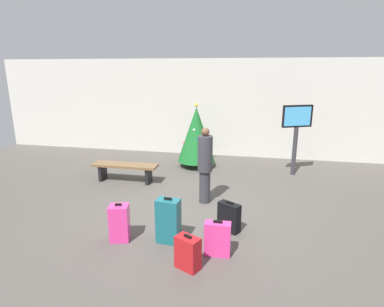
{
  "coord_description": "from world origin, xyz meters",
  "views": [
    {
      "loc": [
        1.27,
        -6.0,
        2.91
      ],
      "look_at": [
        -0.23,
        1.27,
        0.9
      ],
      "focal_mm": 29.56,
      "sensor_mm": 36.0,
      "label": 1
    }
  ],
  "objects_px": {
    "suitcase_2": "(119,223)",
    "suitcase_3": "(217,239)",
    "traveller_0": "(205,164)",
    "suitcase_0": "(188,253)",
    "suitcase_4": "(229,217)",
    "holiday_tree": "(196,134)",
    "flight_info_kiosk": "(297,127)",
    "suitcase_1": "(168,221)",
    "waiting_bench": "(125,168)"
  },
  "relations": [
    {
      "from": "suitcase_2",
      "to": "suitcase_3",
      "type": "bearing_deg",
      "value": -3.78
    },
    {
      "from": "suitcase_3",
      "to": "traveller_0",
      "type": "bearing_deg",
      "value": 104.99
    },
    {
      "from": "suitcase_0",
      "to": "suitcase_4",
      "type": "relative_size",
      "value": 0.95
    },
    {
      "from": "suitcase_0",
      "to": "suitcase_4",
      "type": "height_order",
      "value": "suitcase_4"
    },
    {
      "from": "holiday_tree",
      "to": "flight_info_kiosk",
      "type": "distance_m",
      "value": 2.84
    },
    {
      "from": "flight_info_kiosk",
      "to": "suitcase_1",
      "type": "bearing_deg",
      "value": -120.57
    },
    {
      "from": "suitcase_1",
      "to": "holiday_tree",
      "type": "bearing_deg",
      "value": 94.63
    },
    {
      "from": "waiting_bench",
      "to": "suitcase_0",
      "type": "xyz_separation_m",
      "value": [
        2.43,
        -3.36,
        -0.11
      ]
    },
    {
      "from": "suitcase_1",
      "to": "suitcase_2",
      "type": "bearing_deg",
      "value": -172.3
    },
    {
      "from": "waiting_bench",
      "to": "suitcase_0",
      "type": "relative_size",
      "value": 3.13
    },
    {
      "from": "holiday_tree",
      "to": "suitcase_4",
      "type": "distance_m",
      "value": 4.06
    },
    {
      "from": "suitcase_1",
      "to": "suitcase_4",
      "type": "distance_m",
      "value": 1.16
    },
    {
      "from": "suitcase_3",
      "to": "suitcase_2",
      "type": "bearing_deg",
      "value": 176.22
    },
    {
      "from": "suitcase_2",
      "to": "traveller_0",
      "type": "bearing_deg",
      "value": 58.13
    },
    {
      "from": "flight_info_kiosk",
      "to": "suitcase_2",
      "type": "distance_m",
      "value": 5.51
    },
    {
      "from": "suitcase_0",
      "to": "traveller_0",
      "type": "bearing_deg",
      "value": 93.55
    },
    {
      "from": "suitcase_3",
      "to": "holiday_tree",
      "type": "bearing_deg",
      "value": 104.97
    },
    {
      "from": "suitcase_0",
      "to": "suitcase_1",
      "type": "distance_m",
      "value": 0.84
    },
    {
      "from": "suitcase_0",
      "to": "suitcase_2",
      "type": "bearing_deg",
      "value": 157.23
    },
    {
      "from": "suitcase_2",
      "to": "flight_info_kiosk",
      "type": "bearing_deg",
      "value": 52.32
    },
    {
      "from": "holiday_tree",
      "to": "suitcase_0",
      "type": "height_order",
      "value": "holiday_tree"
    },
    {
      "from": "suitcase_0",
      "to": "suitcase_3",
      "type": "height_order",
      "value": "suitcase_3"
    },
    {
      "from": "suitcase_1",
      "to": "suitcase_3",
      "type": "distance_m",
      "value": 0.91
    },
    {
      "from": "traveller_0",
      "to": "suitcase_1",
      "type": "relative_size",
      "value": 2.07
    },
    {
      "from": "suitcase_3",
      "to": "suitcase_4",
      "type": "distance_m",
      "value": 0.83
    },
    {
      "from": "suitcase_2",
      "to": "suitcase_3",
      "type": "xyz_separation_m",
      "value": [
        1.72,
        -0.11,
        -0.04
      ]
    },
    {
      "from": "traveller_0",
      "to": "suitcase_0",
      "type": "height_order",
      "value": "traveller_0"
    },
    {
      "from": "suitcase_0",
      "to": "suitcase_1",
      "type": "bearing_deg",
      "value": 125.85
    },
    {
      "from": "holiday_tree",
      "to": "waiting_bench",
      "type": "bearing_deg",
      "value": -133.44
    },
    {
      "from": "waiting_bench",
      "to": "suitcase_1",
      "type": "height_order",
      "value": "suitcase_1"
    },
    {
      "from": "traveller_0",
      "to": "suitcase_3",
      "type": "distance_m",
      "value": 2.17
    },
    {
      "from": "holiday_tree",
      "to": "waiting_bench",
      "type": "xyz_separation_m",
      "value": [
        -1.59,
        -1.68,
        -0.63
      ]
    },
    {
      "from": "holiday_tree",
      "to": "suitcase_4",
      "type": "relative_size",
      "value": 3.33
    },
    {
      "from": "traveller_0",
      "to": "suitcase_4",
      "type": "bearing_deg",
      "value": -61.36
    },
    {
      "from": "holiday_tree",
      "to": "traveller_0",
      "type": "xyz_separation_m",
      "value": [
        0.69,
        -2.57,
        -0.11
      ]
    },
    {
      "from": "holiday_tree",
      "to": "waiting_bench",
      "type": "relative_size",
      "value": 1.12
    },
    {
      "from": "flight_info_kiosk",
      "to": "suitcase_0",
      "type": "relative_size",
      "value": 3.54
    },
    {
      "from": "holiday_tree",
      "to": "waiting_bench",
      "type": "height_order",
      "value": "holiday_tree"
    },
    {
      "from": "holiday_tree",
      "to": "suitcase_4",
      "type": "xyz_separation_m",
      "value": [
        1.34,
        -3.76,
        -0.73
      ]
    },
    {
      "from": "suitcase_1",
      "to": "suitcase_0",
      "type": "bearing_deg",
      "value": -54.15
    },
    {
      "from": "waiting_bench",
      "to": "suitcase_3",
      "type": "distance_m",
      "value": 4.05
    },
    {
      "from": "suitcase_2",
      "to": "suitcase_4",
      "type": "xyz_separation_m",
      "value": [
        1.83,
        0.71,
        -0.05
      ]
    },
    {
      "from": "traveller_0",
      "to": "suitcase_2",
      "type": "distance_m",
      "value": 2.31
    },
    {
      "from": "suitcase_0",
      "to": "suitcase_2",
      "type": "relative_size",
      "value": 0.81
    },
    {
      "from": "flight_info_kiosk",
      "to": "suitcase_3",
      "type": "bearing_deg",
      "value": -109.87
    },
    {
      "from": "suitcase_1",
      "to": "flight_info_kiosk",
      "type": "bearing_deg",
      "value": 59.43
    },
    {
      "from": "holiday_tree",
      "to": "traveller_0",
      "type": "bearing_deg",
      "value": -75.05
    },
    {
      "from": "waiting_bench",
      "to": "suitcase_2",
      "type": "relative_size",
      "value": 2.52
    },
    {
      "from": "traveller_0",
      "to": "suitcase_4",
      "type": "relative_size",
      "value": 2.92
    },
    {
      "from": "flight_info_kiosk",
      "to": "suitcase_0",
      "type": "distance_m",
      "value": 5.34
    }
  ]
}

